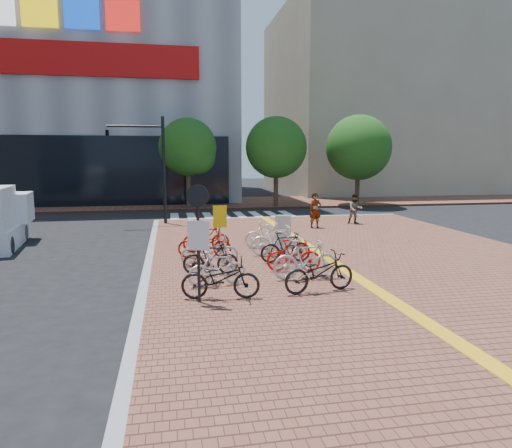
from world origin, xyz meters
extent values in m
plane|color=black|center=(0.00, 0.00, 0.00)|extent=(120.00, 120.00, 0.00)
cube|color=brown|center=(3.00, -5.00, 0.07)|extent=(14.00, 34.00, 0.15)
cube|color=yellow|center=(2.00, -5.00, 0.16)|extent=(0.40, 34.00, 0.01)
cube|color=gray|center=(-4.00, -5.00, 0.08)|extent=(0.25, 34.00, 0.15)
cube|color=gray|center=(3.00, 12.00, 0.08)|extent=(14.00, 0.25, 0.15)
cube|color=brown|center=(0.00, 21.00, 0.07)|extent=(70.00, 8.00, 0.15)
cube|color=gray|center=(-16.00, 32.00, 14.00)|extent=(36.00, 24.00, 28.00)
cube|color=gray|center=(18.00, 32.00, 9.00)|extent=(20.00, 18.00, 18.00)
cube|color=silver|center=(-3.00, 14.00, 0.01)|extent=(0.50, 4.00, 0.01)
cube|color=silver|center=(-2.00, 14.00, 0.01)|extent=(0.50, 4.00, 0.01)
cube|color=silver|center=(-1.00, 14.00, 0.01)|extent=(0.50, 4.00, 0.01)
cube|color=silver|center=(0.00, 14.00, 0.01)|extent=(0.50, 4.00, 0.01)
cube|color=silver|center=(1.00, 14.00, 0.01)|extent=(0.50, 4.00, 0.01)
cube|color=silver|center=(2.00, 14.00, 0.01)|extent=(0.50, 4.00, 0.01)
cube|color=silver|center=(3.00, 14.00, 0.01)|extent=(0.50, 4.00, 0.01)
cube|color=silver|center=(4.00, 14.00, 0.01)|extent=(0.50, 4.00, 0.01)
cylinder|color=#38281E|center=(-2.00, 17.50, 1.45)|extent=(0.32, 0.32, 2.60)
sphere|color=#194714|center=(-2.00, 17.50, 4.20)|extent=(3.80, 3.80, 3.80)
sphere|color=#194714|center=(-1.40, 17.20, 3.60)|extent=(2.40, 2.40, 2.40)
cylinder|color=#38281E|center=(4.00, 17.50, 1.45)|extent=(0.32, 0.32, 2.60)
sphere|color=#194714|center=(4.00, 17.50, 4.20)|extent=(4.20, 4.20, 4.20)
sphere|color=#194714|center=(4.60, 17.20, 3.60)|extent=(2.40, 2.40, 2.40)
cylinder|color=#38281E|center=(10.00, 17.50, 1.45)|extent=(0.32, 0.32, 2.60)
sphere|color=#194714|center=(10.00, 17.50, 4.20)|extent=(4.60, 4.60, 4.60)
sphere|color=#194714|center=(10.60, 17.20, 3.60)|extent=(2.40, 2.40, 2.40)
imported|color=black|center=(-2.08, -2.52, 0.66)|extent=(2.00, 0.94, 1.01)
imported|color=silver|center=(-2.04, -1.40, 0.63)|extent=(1.66, 0.72, 0.96)
imported|color=black|center=(-2.11, -0.18, 0.64)|extent=(1.68, 0.66, 0.99)
imported|color=#A6A6AB|center=(-2.04, 0.92, 0.63)|extent=(1.85, 0.69, 0.96)
imported|color=#A1140B|center=(-2.11, 2.11, 0.63)|extent=(1.92, 0.94, 0.96)
imported|color=#A61C0B|center=(-1.98, 3.09, 0.66)|extent=(1.72, 0.53, 1.02)
imported|color=black|center=(0.48, -2.43, 0.67)|extent=(2.05, 1.03, 1.03)
imported|color=#B7B8BC|center=(0.49, -1.22, 0.72)|extent=(1.91, 0.60, 1.14)
imported|color=red|center=(0.39, -0.28, 0.64)|extent=(1.70, 0.72, 0.99)
imported|color=black|center=(0.44, 0.90, 0.66)|extent=(1.71, 0.52, 1.02)
imported|color=white|center=(0.40, 1.96, 0.71)|extent=(1.88, 0.63, 1.11)
imported|color=silver|center=(0.33, 3.27, 0.66)|extent=(1.76, 0.71, 1.02)
imported|color=gray|center=(3.68, 7.74, 1.00)|extent=(0.66, 0.48, 1.70)
imported|color=#4F5464|center=(6.12, 8.65, 0.92)|extent=(0.80, 0.66, 1.53)
cube|color=#A9A9AE|center=(1.03, 3.57, 0.75)|extent=(0.58, 0.44, 1.21)
cylinder|color=#B7B7BC|center=(-1.55, 2.44, 1.01)|extent=(0.07, 0.07, 1.71)
cube|color=yellow|center=(-1.55, 2.39, 1.53)|extent=(0.48, 0.08, 0.76)
cylinder|color=black|center=(-2.61, -2.69, 1.55)|extent=(0.09, 0.09, 2.79)
cylinder|color=black|center=(-2.61, -2.75, 2.71)|extent=(0.51, 0.17, 0.52)
cube|color=silver|center=(-2.61, -2.75, 1.78)|extent=(0.51, 0.16, 0.70)
cylinder|color=black|center=(-3.50, 10.69, 2.87)|extent=(0.16, 0.16, 5.44)
cylinder|color=black|center=(-4.86, 10.69, 5.09)|extent=(2.72, 0.11, 0.11)
imported|color=black|center=(-6.22, 10.69, 4.82)|extent=(0.24, 1.13, 0.45)
cube|color=silver|center=(-10.27, 7.38, 1.46)|extent=(1.99, 1.99, 1.23)
cylinder|color=black|center=(-9.51, 7.76, 0.33)|extent=(0.28, 0.68, 0.66)
cylinder|color=black|center=(-9.15, 4.76, 0.33)|extent=(0.28, 0.68, 0.66)
camera|label=1|loc=(-3.23, -13.30, 3.62)|focal=32.00mm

